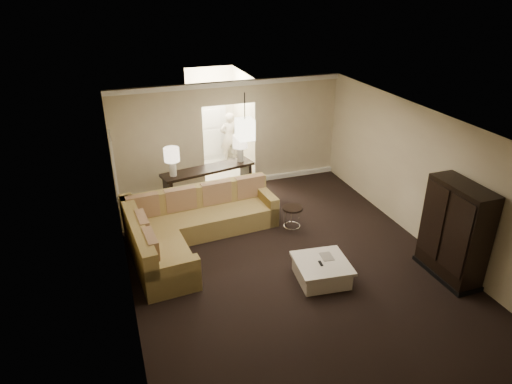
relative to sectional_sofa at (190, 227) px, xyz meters
name	(u,v)px	position (x,y,z in m)	size (l,w,h in m)	color
ground	(288,264)	(1.66, -1.41, -0.39)	(8.00, 8.00, 0.00)	black
wall_back	(230,135)	(1.66, 2.59, 1.01)	(6.00, 0.04, 2.80)	beige
wall_front	(434,355)	(1.66, -5.41, 1.01)	(6.00, 0.04, 2.80)	beige
wall_left	(123,228)	(-1.34, -1.41, 1.01)	(0.04, 8.00, 2.80)	beige
wall_right	(426,179)	(4.66, -1.41, 1.01)	(0.04, 8.00, 2.80)	beige
ceiling	(293,127)	(1.66, -1.41, 2.41)	(6.00, 8.00, 0.02)	white
crown_molding	(229,84)	(1.66, 2.54, 2.34)	(6.00, 0.10, 0.12)	white
baseboard	(231,183)	(1.66, 2.54, -0.33)	(6.00, 0.10, 0.12)	white
side_door	(116,181)	(-1.31, 1.39, 0.66)	(0.05, 0.90, 2.10)	white
foyer	(216,124)	(1.66, 3.93, 0.91)	(1.44, 2.02, 2.80)	beige
sectional_sofa	(190,227)	(0.00, 0.00, 0.00)	(3.35, 2.75, 0.98)	brown
coffee_table	(322,270)	(2.04, -2.08, -0.19)	(1.07, 1.07, 0.41)	white
console_table	(209,182)	(0.86, 1.79, 0.14)	(2.38, 0.98, 0.90)	black
armoire	(454,234)	(4.35, -2.73, 0.51)	(0.56, 1.31, 1.88)	black
drink_table	(292,214)	(2.25, -0.21, 0.01)	(0.45, 0.45, 0.57)	black
table_lamp_left	(172,157)	(-0.02, 1.61, 0.96)	(0.36, 0.36, 0.69)	silver
table_lamp_right	(240,144)	(1.74, 1.96, 0.96)	(0.36, 0.36, 0.69)	silver
pendant_light	(245,129)	(1.66, 1.29, 1.56)	(0.38, 0.38, 1.09)	black
person	(229,135)	(2.11, 4.19, 0.46)	(0.61, 0.41, 1.70)	beige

